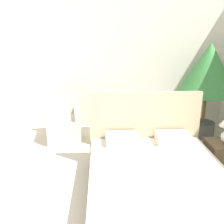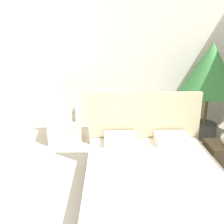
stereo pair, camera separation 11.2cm
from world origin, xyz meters
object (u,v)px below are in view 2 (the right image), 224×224
object	(u,v)px
armchair_near_window_left	(65,125)
armchair_near_window_right	(109,125)
bed	(154,185)
nightstand	(223,158)
potted_palm	(210,73)

from	to	relation	value
armchair_near_window_left	armchair_near_window_right	bearing A→B (deg)	-7.43
bed	nightstand	size ratio (longest dim) A/B	4.33
armchair_near_window_right	bed	bearing A→B (deg)	-77.35
armchair_near_window_right	potted_palm	xyz separation A→B (m)	(1.92, 0.00, 1.04)
bed	armchair_near_window_left	world-z (taller)	bed
armchair_near_window_left	potted_palm	distance (m)	3.00
bed	nightstand	distance (m)	1.39
bed	armchair_near_window_left	distance (m)	2.53
armchair_near_window_left	potted_palm	size ratio (longest dim) A/B	0.50
armchair_near_window_left	bed	bearing A→B (deg)	-63.43
bed	armchair_near_window_right	distance (m)	2.17
potted_palm	bed	bearing A→B (deg)	-123.56
armchair_near_window_right	nightstand	world-z (taller)	armchair_near_window_right
armchair_near_window_left	potted_palm	xyz separation A→B (m)	(2.81, 0.00, 1.04)
armchair_near_window_left	potted_palm	bearing A→B (deg)	-7.38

